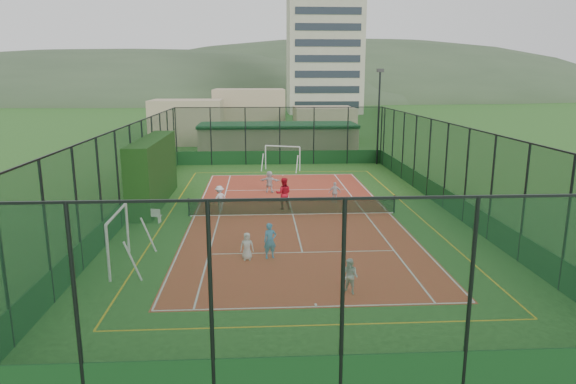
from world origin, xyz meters
name	(u,v)px	position (x,y,z in m)	size (l,w,h in m)	color
ground	(293,215)	(0.00, 0.00, 0.00)	(300.00, 300.00, 0.00)	#25511B
court_slab	(293,214)	(0.00, 0.00, 0.01)	(11.17, 23.97, 0.01)	#AC3B26
tennis_net	(293,205)	(0.00, 0.00, 0.53)	(11.67, 0.12, 1.06)	black
perimeter_fence	(293,171)	(0.00, 0.00, 2.50)	(18.12, 34.12, 5.00)	black
floodlight_ne	(378,117)	(8.60, 16.60, 4.12)	(0.60, 0.26, 8.25)	black
clubhouse	(278,140)	(0.00, 22.00, 1.57)	(15.20, 7.20, 3.15)	tan
apartment_tower	(324,40)	(12.00, 82.00, 15.00)	(15.00, 12.00, 30.00)	beige
distant_hills	(263,99)	(0.00, 150.00, 0.00)	(200.00, 60.00, 24.00)	#384C33
hedge_left	(153,171)	(-8.30, 3.25, 1.99)	(1.36, 9.09, 3.98)	black
white_bench	(148,215)	(-7.80, -1.07, 0.40)	(1.43, 0.39, 0.80)	white
futsal_goal_near	(118,240)	(-7.63, -7.55, 1.11)	(1.00, 3.45, 2.22)	white
futsal_goal_far	(282,158)	(0.09, 14.07, 0.99)	(3.08, 0.89, 1.99)	white
child_near_left	(247,246)	(-2.42, -7.16, 0.60)	(0.58, 0.38, 1.18)	white
child_near_mid	(270,241)	(-1.44, -7.01, 0.78)	(0.56, 0.37, 1.53)	#4487C1
child_near_right	(350,276)	(1.32, -10.87, 0.66)	(0.63, 0.49, 1.30)	silver
child_far_left	(220,198)	(-4.17, 1.20, 0.73)	(0.93, 0.54, 1.44)	silver
child_far_right	(335,192)	(2.77, 2.62, 0.65)	(0.75, 0.31, 1.29)	silver
child_far_back	(269,182)	(-1.18, 5.76, 0.74)	(1.35, 0.43, 1.46)	silver
coach	(284,193)	(-0.45, 1.24, 0.94)	(0.91, 0.71, 1.87)	red
tennis_balls	(294,208)	(0.16, 1.37, 0.04)	(5.15, 1.11, 0.07)	#CCE033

